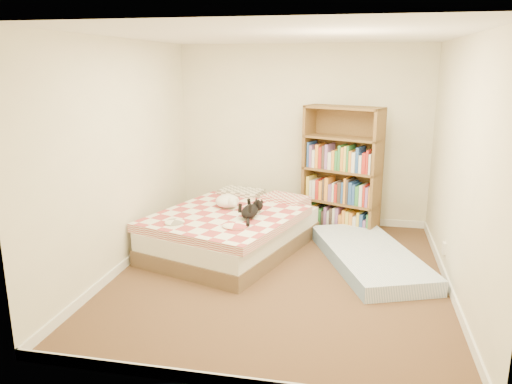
% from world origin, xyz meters
% --- Properties ---
extents(room, '(3.51, 4.01, 2.51)m').
position_xyz_m(room, '(0.00, 0.00, 1.20)').
color(room, '#48371F').
rests_on(room, ground).
extents(bed, '(2.01, 2.41, 0.55)m').
position_xyz_m(bed, '(-0.69, 0.70, 0.25)').
color(bed, brown).
rests_on(bed, room).
extents(bookshelf, '(1.15, 0.72, 1.71)m').
position_xyz_m(bookshelf, '(0.57, 1.63, 0.61)').
color(bookshelf, brown).
rests_on(bookshelf, room).
extents(floor_mattress, '(1.48, 2.08, 0.17)m').
position_xyz_m(floor_mattress, '(0.96, 0.54, 0.09)').
color(floor_mattress, '#6F91BA').
rests_on(floor_mattress, room).
extents(black_cat, '(0.29, 0.70, 0.16)m').
position_xyz_m(black_cat, '(-0.43, 0.50, 0.57)').
color(black_cat, black).
rests_on(black_cat, bed).
extents(white_dog, '(0.33, 0.34, 0.16)m').
position_xyz_m(white_dog, '(-0.79, 0.81, 0.58)').
color(white_dog, white).
rests_on(white_dog, bed).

